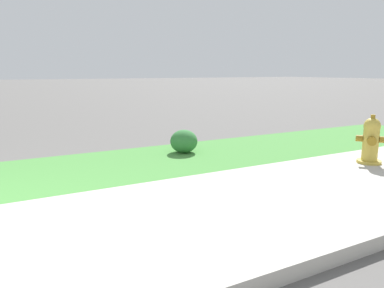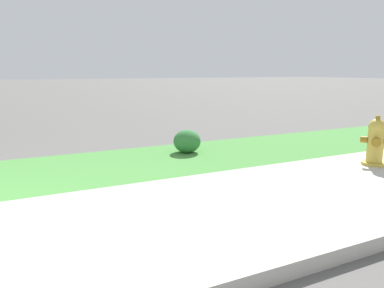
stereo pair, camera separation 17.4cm
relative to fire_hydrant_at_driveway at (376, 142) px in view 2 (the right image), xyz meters
name	(u,v)px [view 2 (the right image)]	position (x,y,z in m)	size (l,w,h in m)	color
fire_hydrant_at_driveway	(376,142)	(0.00, 0.00, 0.00)	(0.36, 0.36, 0.70)	gold
shrub_bush_near_lamp	(187,141)	(-1.95, 1.91, -0.15)	(0.44, 0.44, 0.37)	#337538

